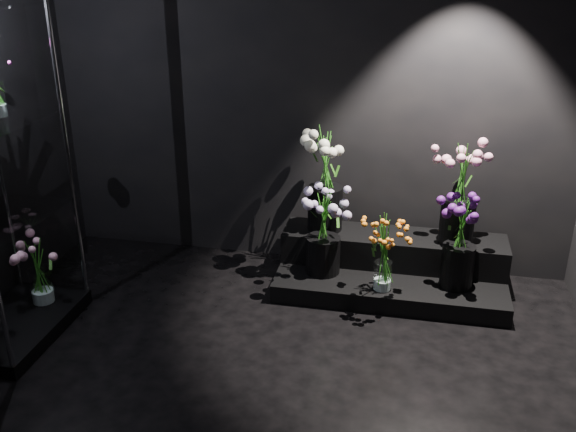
# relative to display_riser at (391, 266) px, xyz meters

# --- Properties ---
(floor) EXTENTS (4.00, 4.00, 0.00)m
(floor) POSITION_rel_display_riser_xyz_m (-0.69, -1.67, -0.15)
(floor) COLOR black
(floor) RESTS_ON ground
(wall_back) EXTENTS (4.00, 0.00, 4.00)m
(wall_back) POSITION_rel_display_riser_xyz_m (-0.69, 0.33, 1.25)
(wall_back) COLOR black
(wall_back) RESTS_ON floor
(display_riser) EXTENTS (1.67, 0.74, 0.37)m
(display_riser) POSITION_rel_display_riser_xyz_m (0.00, 0.00, 0.00)
(display_riser) COLOR black
(display_riser) RESTS_ON floor
(bouquet_orange_bells) EXTENTS (0.33, 0.33, 0.57)m
(bouquet_orange_bells) POSITION_rel_display_riser_xyz_m (-0.05, -0.33, 0.28)
(bouquet_orange_bells) COLOR white
(bouquet_orange_bells) RESTS_ON display_riser
(bouquet_lilac) EXTENTS (0.47, 0.47, 0.62)m
(bouquet_lilac) POSITION_rel_display_riser_xyz_m (-0.50, -0.15, 0.34)
(bouquet_lilac) COLOR black
(bouquet_lilac) RESTS_ON display_riser
(bouquet_purple) EXTENTS (0.34, 0.34, 0.66)m
(bouquet_purple) POSITION_rel_display_riser_xyz_m (0.46, -0.17, 0.35)
(bouquet_purple) COLOR black
(bouquet_purple) RESTS_ON display_riser
(bouquet_cream_roses) EXTENTS (0.39, 0.39, 0.79)m
(bouquet_cream_roses) POSITION_rel_display_riser_xyz_m (-0.53, 0.11, 0.67)
(bouquet_cream_roses) COLOR black
(bouquet_cream_roses) RESTS_ON display_riser
(bouquet_pink_roses) EXTENTS (0.42, 0.42, 0.76)m
(bouquet_pink_roses) POSITION_rel_display_riser_xyz_m (0.44, 0.07, 0.65)
(bouquet_pink_roses) COLOR black
(bouquet_pink_roses) RESTS_ON display_riser
(bouquet_case_base_pink) EXTENTS (0.33, 0.33, 0.47)m
(bouquet_case_base_pink) POSITION_rel_display_riser_xyz_m (-2.34, -0.90, 0.19)
(bouquet_case_base_pink) COLOR white
(bouquet_case_base_pink) RESTS_ON display_case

